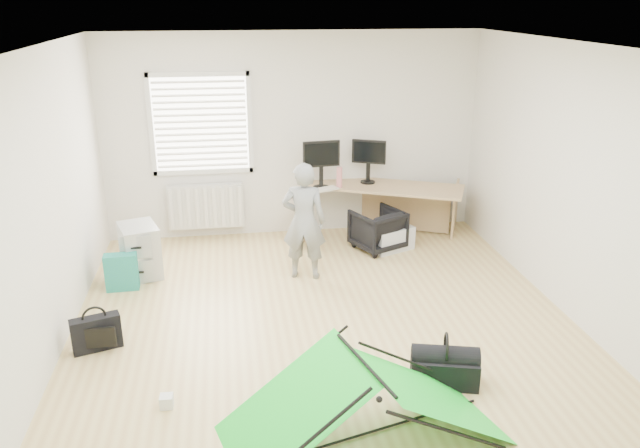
{
  "coord_description": "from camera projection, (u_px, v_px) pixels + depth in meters",
  "views": [
    {
      "loc": [
        -0.89,
        -5.4,
        3.11
      ],
      "look_at": [
        0.0,
        0.4,
        0.95
      ],
      "focal_mm": 35.0,
      "sensor_mm": 36.0,
      "label": 1
    }
  ],
  "objects": [
    {
      "name": "storage_crate",
      "position": [
        390.0,
        238.0,
        8.09
      ],
      "size": [
        0.65,
        0.56,
        0.3
      ],
      "primitive_type": "cube",
      "rotation": [
        0.0,
        0.0,
        0.4
      ],
      "color": "#BABDC3",
      "rests_on": "ground"
    },
    {
      "name": "monitor_right",
      "position": [
        368.0,
        167.0,
        8.35
      ],
      "size": [
        0.45,
        0.27,
        0.43
      ],
      "primitive_type": "cube",
      "rotation": [
        0.0,
        0.0,
        -0.42
      ],
      "color": "black",
      "rests_on": "desk"
    },
    {
      "name": "tote_bag",
      "position": [
        122.0,
        272.0,
        6.94
      ],
      "size": [
        0.36,
        0.17,
        0.42
      ],
      "primitive_type": "cube",
      "rotation": [
        0.0,
        0.0,
        0.04
      ],
      "color": "#1E8577",
      "rests_on": "ground"
    },
    {
      "name": "thermos",
      "position": [
        339.0,
        177.0,
        8.19
      ],
      "size": [
        0.1,
        0.1,
        0.27
      ],
      "primitive_type": "cylinder",
      "rotation": [
        0.0,
        0.0,
        -0.43
      ],
      "color": "#D2767B",
      "rests_on": "desk"
    },
    {
      "name": "ground",
      "position": [
        326.0,
        327.0,
        6.21
      ],
      "size": [
        5.5,
        5.5,
        0.0
      ],
      "primitive_type": "plane",
      "color": "tan",
      "rests_on": "ground"
    },
    {
      "name": "office_chair",
      "position": [
        378.0,
        229.0,
        8.04
      ],
      "size": [
        0.76,
        0.77,
        0.53
      ],
      "primitive_type": "imported",
      "rotation": [
        0.0,
        0.0,
        3.57
      ],
      "color": "black",
      "rests_on": "ground"
    },
    {
      "name": "white_box",
      "position": [
        167.0,
        401.0,
        4.99
      ],
      "size": [
        0.11,
        0.11,
        0.1
      ],
      "primitive_type": "cube",
      "rotation": [
        0.0,
        0.0,
        -0.03
      ],
      "color": "silver",
      "rests_on": "ground"
    },
    {
      "name": "monitor_left",
      "position": [
        321.0,
        171.0,
        8.12
      ],
      "size": [
        0.49,
        0.16,
        0.46
      ],
      "primitive_type": "cube",
      "rotation": [
        0.0,
        0.0,
        0.11
      ],
      "color": "black",
      "rests_on": "desk"
    },
    {
      "name": "kite",
      "position": [
        364.0,
        401.0,
        4.57
      ],
      "size": [
        2.19,
        1.39,
        0.63
      ],
      "primitive_type": null,
      "rotation": [
        0.0,
        0.0,
        0.27
      ],
      "color": "#14D92B",
      "rests_on": "ground"
    },
    {
      "name": "keyboard",
      "position": [
        321.0,
        190.0,
        8.08
      ],
      "size": [
        0.48,
        0.32,
        0.02
      ],
      "primitive_type": "cube",
      "rotation": [
        0.0,
        0.0,
        0.41
      ],
      "color": "beige",
      "rests_on": "desk"
    },
    {
      "name": "radiator",
      "position": [
        206.0,
        206.0,
        8.36
      ],
      "size": [
        1.0,
        0.12,
        0.6
      ],
      "primitive_type": "cube",
      "color": "silver",
      "rests_on": "back_wall"
    },
    {
      "name": "duffel_bag",
      "position": [
        444.0,
        370.0,
        5.28
      ],
      "size": [
        0.62,
        0.43,
        0.25
      ],
      "primitive_type": "cube",
      "rotation": [
        0.0,
        0.0,
        -0.27
      ],
      "color": "black",
      "rests_on": "ground"
    },
    {
      "name": "desk",
      "position": [
        381.0,
        211.0,
        8.44
      ],
      "size": [
        2.22,
        1.5,
        0.73
      ],
      "primitive_type": "cube",
      "rotation": [
        0.0,
        0.0,
        -0.43
      ],
      "color": "tan",
      "rests_on": "ground"
    },
    {
      "name": "laptop_bag",
      "position": [
        96.0,
        333.0,
        5.77
      ],
      "size": [
        0.46,
        0.26,
        0.33
      ],
      "primitive_type": "cube",
      "rotation": [
        0.0,
        0.0,
        0.32
      ],
      "color": "black",
      "rests_on": "ground"
    },
    {
      "name": "back_wall",
      "position": [
        293.0,
        136.0,
        8.3
      ],
      "size": [
        5.0,
        0.02,
        2.7
      ],
      "primitive_type": "cube",
      "color": "silver",
      "rests_on": "ground"
    },
    {
      "name": "filing_cabinet",
      "position": [
        140.0,
        251.0,
        7.27
      ],
      "size": [
        0.54,
        0.63,
        0.62
      ],
      "primitive_type": "cube",
      "rotation": [
        0.0,
        0.0,
        0.31
      ],
      "color": "#A6AAAB",
      "rests_on": "ground"
    },
    {
      "name": "window",
      "position": [
        201.0,
        124.0,
        8.02
      ],
      "size": [
        1.2,
        0.06,
        1.2
      ],
      "primitive_type": "cube",
      "color": "silver",
      "rests_on": "back_wall"
    },
    {
      "name": "person",
      "position": [
        304.0,
        221.0,
        7.1
      ],
      "size": [
        0.57,
        0.44,
        1.38
      ],
      "primitive_type": "imported",
      "rotation": [
        0.0,
        0.0,
        2.9
      ],
      "color": "gray",
      "rests_on": "ground"
    }
  ]
}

